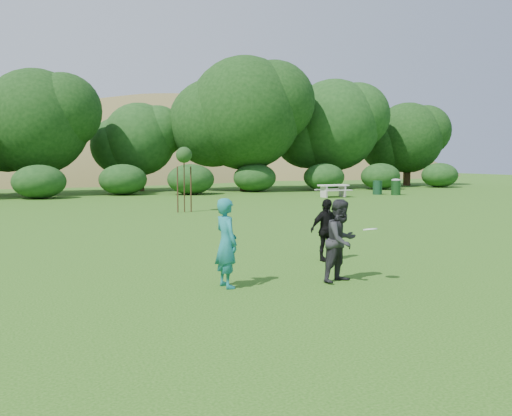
{
  "coord_description": "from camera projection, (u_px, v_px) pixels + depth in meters",
  "views": [
    {
      "loc": [
        -5.71,
        -10.15,
        2.35
      ],
      "look_at": [
        0.0,
        3.0,
        1.1
      ],
      "focal_mm": 40.0,
      "sensor_mm": 36.0,
      "label": 1
    }
  ],
  "objects": [
    {
      "name": "ground",
      "position": [
        314.0,
        273.0,
        11.74
      ],
      "size": [
        120.0,
        120.0,
        0.0
      ],
      "primitive_type": "plane",
      "color": "#19470C",
      "rests_on": "ground"
    },
    {
      "name": "player_teal",
      "position": [
        226.0,
        243.0,
        10.35
      ],
      "size": [
        0.45,
        0.63,
        1.64
      ],
      "primitive_type": "imported",
      "rotation": [
        0.0,
        0.0,
        1.67
      ],
      "color": "#196F73",
      "rests_on": "ground"
    },
    {
      "name": "player_grey",
      "position": [
        341.0,
        241.0,
        10.83
      ],
      "size": [
        0.93,
        0.83,
        1.58
      ],
      "primitive_type": "imported",
      "rotation": [
        0.0,
        0.0,
        0.36
      ],
      "color": "#262729",
      "rests_on": "ground"
    },
    {
      "name": "player_black",
      "position": [
        326.0,
        230.0,
        13.05
      ],
      "size": [
        0.88,
        0.46,
        1.43
      ],
      "primitive_type": "imported",
      "rotation": [
        0.0,
        0.0,
        0.14
      ],
      "color": "black",
      "rests_on": "ground"
    },
    {
      "name": "trash_can_near",
      "position": [
        377.0,
        188.0,
        36.98
      ],
      "size": [
        0.6,
        0.6,
        0.9
      ],
      "primitive_type": "cylinder",
      "color": "#163E25",
      "rests_on": "ground"
    },
    {
      "name": "frisbee",
      "position": [
        370.0,
        229.0,
        10.69
      ],
      "size": [
        0.27,
        0.27,
        0.08
      ],
      "color": "white",
      "rests_on": "ground"
    },
    {
      "name": "sapling",
      "position": [
        184.0,
        157.0,
        24.7
      ],
      "size": [
        0.7,
        0.7,
        2.85
      ],
      "color": "#362115",
      "rests_on": "ground"
    },
    {
      "name": "picnic_table",
      "position": [
        333.0,
        189.0,
        34.49
      ],
      "size": [
        1.8,
        1.48,
        0.76
      ],
      "color": "silver",
      "rests_on": "ground"
    },
    {
      "name": "trash_can_lidded",
      "position": [
        396.0,
        187.0,
        36.54
      ],
      "size": [
        0.6,
        0.6,
        1.05
      ],
      "color": "#163C18",
      "rests_on": "ground"
    },
    {
      "name": "hillside",
      "position": [
        55.0,
        267.0,
        75.11
      ],
      "size": [
        150.0,
        72.0,
        52.0
      ],
      "color": "olive",
      "rests_on": "ground"
    },
    {
      "name": "tree_row",
      "position": [
        149.0,
        121.0,
        38.81
      ],
      "size": [
        53.92,
        10.38,
        9.62
      ],
      "color": "#3A2616",
      "rests_on": "ground"
    }
  ]
}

